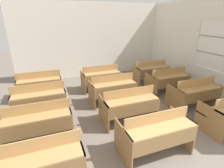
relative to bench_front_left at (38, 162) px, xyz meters
The scene contains 13 objects.
wall_back 5.83m from the bench_front_left, 66.97° to the left, with size 6.35×0.06×3.10m.
wall_right_with_window 5.82m from the bench_front_left, 19.78° to the left, with size 0.06×6.64×3.10m.
bench_front_left is the anchor object (origin of this frame).
bench_front_center 2.06m from the bench_front_left, ahead, with size 1.33×0.77×0.90m.
bench_second_left 1.17m from the bench_front_left, 90.38° to the left, with size 1.33×0.77×0.90m.
bench_second_center 2.40m from the bench_front_left, 29.63° to the left, with size 1.33×0.77×0.90m.
bench_second_right 4.33m from the bench_front_left, 15.64° to the left, with size 1.33×0.77×0.90m.
bench_third_left 2.32m from the bench_front_left, 89.84° to the left, with size 1.33×0.77×0.90m.
bench_third_center 3.13m from the bench_front_left, 48.15° to the left, with size 1.33×0.77×0.90m.
bench_third_right 4.75m from the bench_front_left, 29.39° to the left, with size 1.33×0.77×0.90m.
bench_back_left 3.47m from the bench_front_left, 89.91° to the left, with size 1.33×0.77×0.90m.
bench_back_center 4.04m from the bench_front_left, 59.13° to the left, with size 1.33×0.77×0.90m.
bench_back_right 5.41m from the bench_front_left, 39.80° to the left, with size 1.33×0.77×0.90m.
Camera 1 is at (-1.92, -0.88, 2.49)m, focal length 28.00 mm.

